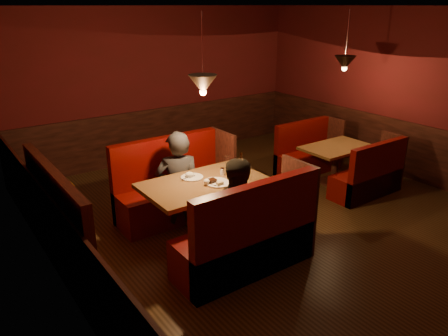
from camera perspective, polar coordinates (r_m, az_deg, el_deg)
room at (r=5.86m, az=5.28°, el=1.94°), size 6.02×7.02×2.92m
main_table at (r=5.56m, az=-2.39°, el=-3.58°), size 1.55×0.94×1.09m
main_bench_far at (r=6.37m, az=-6.56°, el=-3.10°), size 1.71×0.61×1.16m
main_bench_near at (r=5.06m, az=3.37°, el=-9.67°), size 1.71×0.61×1.16m
second_table at (r=7.70m, az=14.42°, el=1.56°), size 1.17×0.75×0.66m
second_bench_far at (r=8.22m, az=10.74°, el=1.62°), size 1.30×0.49×0.93m
second_bench_near at (r=7.39m, az=18.51°, el=-1.31°), size 1.30×0.49×0.93m
diner_a at (r=5.91m, az=-6.07°, el=0.09°), size 0.74×0.63×1.71m
diner_b at (r=5.12m, az=2.28°, el=-3.75°), size 0.93×0.82×1.61m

